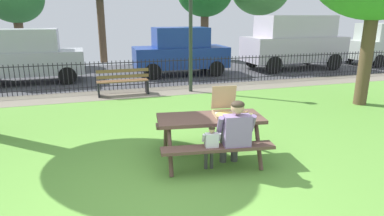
% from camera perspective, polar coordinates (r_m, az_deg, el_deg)
% --- Properties ---
extents(ground, '(28.00, 11.30, 0.02)m').
position_cam_1_polar(ground, '(6.15, -7.00, -7.83)').
color(ground, '#629F3D').
extents(cobblestone_walkway, '(28.00, 1.40, 0.01)m').
position_cam_1_polar(cobblestone_walkway, '(10.83, -11.75, 2.40)').
color(cobblestone_walkway, gray).
extents(street_asphalt, '(28.00, 6.16, 0.01)m').
position_cam_1_polar(street_asphalt, '(14.53, -13.27, 5.65)').
color(street_asphalt, '#424247').
extents(picnic_table_foreground, '(1.99, 1.71, 0.79)m').
position_cam_1_polar(picnic_table_foreground, '(5.67, 3.16, -3.19)').
color(picnic_table_foreground, brown).
rests_on(picnic_table_foreground, ground).
extents(pizza_box_open, '(0.50, 0.55, 0.49)m').
position_cam_1_polar(pizza_box_open, '(5.74, 5.89, -0.25)').
color(pizza_box_open, tan).
rests_on(pizza_box_open, picnic_table_foreground).
extents(pizza_slice_on_table, '(0.22, 0.26, 0.02)m').
position_cam_1_polar(pizza_slice_on_table, '(5.85, 9.61, -0.95)').
color(pizza_slice_on_table, '#EAE279').
rests_on(pizza_slice_on_table, picnic_table_foreground).
extents(adult_at_table, '(0.63, 0.63, 1.19)m').
position_cam_1_polar(adult_at_table, '(5.27, 7.51, -4.13)').
color(adult_at_table, '#494949').
rests_on(adult_at_table, ground).
extents(child_at_table, '(0.31, 0.30, 0.80)m').
position_cam_1_polar(child_at_table, '(5.20, 3.30, -6.22)').
color(child_at_table, '#414141').
rests_on(child_at_table, ground).
extents(iron_fence_streetside, '(23.52, 0.03, 1.00)m').
position_cam_1_polar(iron_fence_streetside, '(11.42, -12.25, 5.67)').
color(iron_fence_streetside, black).
rests_on(iron_fence_streetside, ground).
extents(park_bench_center, '(1.61, 0.49, 0.85)m').
position_cam_1_polar(park_bench_center, '(10.61, -11.94, 4.43)').
color(park_bench_center, brown).
rests_on(park_bench_center, ground).
extents(lamp_post_walkway, '(0.28, 0.28, 4.14)m').
position_cam_1_polar(lamp_post_walkway, '(10.70, -0.24, 16.19)').
color(lamp_post_walkway, '#2D382D').
rests_on(lamp_post_walkway, ground).
extents(parked_car_center, '(3.95, 1.93, 1.98)m').
position_cam_1_polar(parked_car_center, '(13.72, -26.62, 8.14)').
color(parked_car_center, '#B0B3BB').
rests_on(parked_car_center, ground).
extents(parked_car_right, '(3.94, 1.90, 1.98)m').
position_cam_1_polar(parked_car_right, '(14.02, -2.02, 9.90)').
color(parked_car_right, navy).
rests_on(parked_car_right, ground).
extents(parked_car_far_right, '(4.74, 2.15, 2.46)m').
position_cam_1_polar(parked_car_far_right, '(16.32, 17.35, 11.08)').
color(parked_car_far_right, '#BEB5C4').
rests_on(parked_car_far_right, ground).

